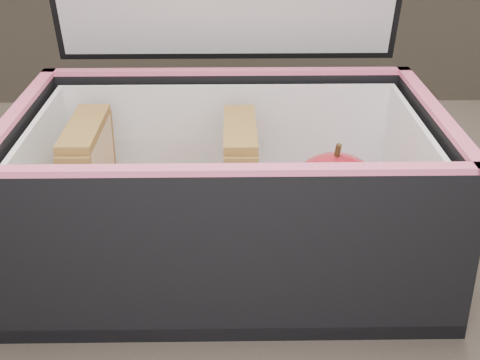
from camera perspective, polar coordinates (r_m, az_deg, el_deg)
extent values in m
cube|color=brown|center=(0.55, -1.73, -8.54)|extent=(1.20, 0.80, 0.03)
cube|color=tan|center=(0.54, -13.41, -0.57)|extent=(0.01, 0.09, 0.09)
cube|color=#B1565F|center=(0.54, -12.59, -0.92)|extent=(0.01, 0.08, 0.09)
cube|color=tan|center=(0.53, -11.83, -0.56)|extent=(0.01, 0.09, 0.09)
cube|color=brown|center=(0.52, -13.15, 4.33)|extent=(0.03, 0.09, 0.01)
cube|color=tan|center=(0.52, -0.82, -0.56)|extent=(0.01, 0.09, 0.09)
cube|color=#B1565F|center=(0.53, -0.01, -0.91)|extent=(0.01, 0.08, 0.09)
cube|color=tan|center=(0.52, 0.80, -0.55)|extent=(0.01, 0.09, 0.09)
cube|color=brown|center=(0.51, -0.01, 4.39)|extent=(0.02, 0.09, 0.01)
cylinder|color=#CF3500|center=(0.56, -7.19, -3.29)|extent=(0.02, 0.08, 0.01)
cylinder|color=#CF3500|center=(0.57, -6.30, -1.78)|extent=(0.01, 0.08, 0.01)
cylinder|color=#CF3500|center=(0.51, -7.04, -3.96)|extent=(0.01, 0.08, 0.01)
cylinder|color=#CF3500|center=(0.57, -4.50, -2.80)|extent=(0.01, 0.08, 0.01)
cylinder|color=#CF3500|center=(0.57, -6.13, -1.62)|extent=(0.02, 0.08, 0.01)
cylinder|color=#CF3500|center=(0.52, -4.81, -2.97)|extent=(0.01, 0.08, 0.01)
cylinder|color=#CF3500|center=(0.55, -4.29, -3.99)|extent=(0.02, 0.08, 0.01)
cylinder|color=#CF3500|center=(0.54, -5.19, -3.32)|extent=(0.02, 0.08, 0.01)
cube|color=white|center=(0.56, 8.10, -4.52)|extent=(0.10, 0.10, 0.01)
ellipsoid|color=maroon|center=(0.53, 8.07, -1.38)|extent=(0.10, 0.10, 0.07)
cylinder|color=#402D17|center=(0.51, 8.34, 2.45)|extent=(0.01, 0.01, 0.01)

